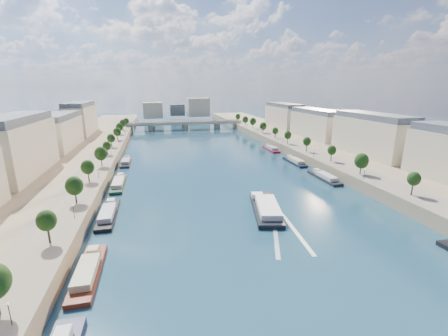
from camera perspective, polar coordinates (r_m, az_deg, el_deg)
ground at (r=163.09m, az=-2.38°, el=0.67°), size 700.00×700.00×0.00m
quay_left at (r=165.61m, az=-27.68°, el=0.02°), size 44.00×520.00×5.00m
quay_right at (r=189.04m, az=19.61°, el=2.61°), size 44.00×520.00×5.00m
pave_left at (r=161.76m, az=-22.67°, el=1.20°), size 14.00×520.00×0.10m
pave_right at (r=180.96m, az=15.66°, el=3.23°), size 14.00×520.00×0.10m
trees_left at (r=162.23m, az=-22.06°, el=3.27°), size 4.80×268.80×8.26m
trees_right at (r=187.73m, az=13.79°, el=5.46°), size 4.80×268.80×8.26m
lamps_left at (r=150.80m, az=-21.68°, el=1.41°), size 0.36×200.36×4.28m
lamps_right at (r=182.70m, az=13.73°, el=4.34°), size 0.36×200.36×4.28m
buildings_left at (r=178.04m, az=-31.37°, el=5.10°), size 16.00×226.00×23.20m
buildings_right at (r=203.73m, az=21.28°, el=7.31°), size 16.00×226.00×23.20m
skyline at (r=376.96m, az=-8.25°, el=11.14°), size 79.00×42.00×22.00m
bridge at (r=298.73m, az=-7.44°, el=8.26°), size 112.00×12.00×8.15m
tour_barge at (r=103.88m, az=7.96°, el=-7.56°), size 14.25×29.81×3.90m
wake at (r=90.55m, az=11.72°, el=-12.10°), size 13.17×25.99×0.04m
moored_barges_left at (r=106.38m, az=-21.17°, el=-8.09°), size 5.00×153.06×3.60m
moored_barges_right at (r=147.20m, az=17.95°, el=-1.36°), size 5.00×160.23×3.60m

